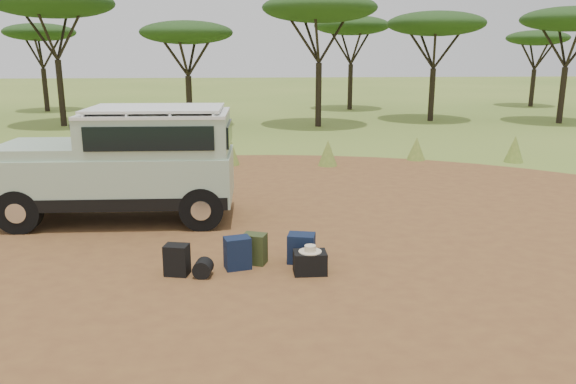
{
  "coord_description": "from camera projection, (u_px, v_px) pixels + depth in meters",
  "views": [
    {
      "loc": [
        0.34,
        -8.4,
        3.41
      ],
      "look_at": [
        1.16,
        1.2,
        1.0
      ],
      "focal_mm": 35.0,
      "sensor_mm": 36.0,
      "label": 1
    }
  ],
  "objects": [
    {
      "name": "ground",
      "position": [
        222.0,
        273.0,
        8.92
      ],
      "size": [
        140.0,
        140.0,
        0.0
      ],
      "primitive_type": "plane",
      "color": "olive",
      "rests_on": "ground"
    },
    {
      "name": "dirt_clearing",
      "position": [
        222.0,
        272.0,
        8.92
      ],
      "size": [
        23.0,
        23.0,
        0.01
      ],
      "primitive_type": "cylinder",
      "color": "brown",
      "rests_on": "ground"
    },
    {
      "name": "grass_fringe",
      "position": [
        234.0,
        153.0,
        17.21
      ],
      "size": [
        36.6,
        1.6,
        0.9
      ],
      "color": "olive",
      "rests_on": "ground"
    },
    {
      "name": "acacia_treeline",
      "position": [
        247.0,
        21.0,
        26.95
      ],
      "size": [
        46.7,
        13.2,
        6.26
      ],
      "color": "black",
      "rests_on": "ground"
    },
    {
      "name": "safari_vehicle",
      "position": [
        126.0,
        166.0,
        11.51
      ],
      "size": [
        4.91,
        2.08,
        2.34
      ],
      "rotation": [
        0.0,
        0.0,
        -0.03
      ],
      "color": "#A5BFA3",
      "rests_on": "ground"
    },
    {
      "name": "backpack_black",
      "position": [
        177.0,
        260.0,
        8.77
      ],
      "size": [
        0.42,
        0.35,
        0.5
      ],
      "primitive_type": "cube",
      "rotation": [
        0.0,
        0.0,
        -0.23
      ],
      "color": "black",
      "rests_on": "ground"
    },
    {
      "name": "backpack_navy",
      "position": [
        237.0,
        253.0,
        9.02
      ],
      "size": [
        0.46,
        0.38,
        0.53
      ],
      "primitive_type": "cube",
      "rotation": [
        0.0,
        0.0,
        0.25
      ],
      "color": "#13203D",
      "rests_on": "ground"
    },
    {
      "name": "backpack_olive",
      "position": [
        255.0,
        249.0,
        9.24
      ],
      "size": [
        0.44,
        0.38,
        0.51
      ],
      "primitive_type": "cube",
      "rotation": [
        0.0,
        0.0,
        -0.36
      ],
      "color": "#364620",
      "rests_on": "ground"
    },
    {
      "name": "duffel_navy",
      "position": [
        301.0,
        248.0,
        9.3
      ],
      "size": [
        0.5,
        0.42,
        0.49
      ],
      "primitive_type": "cube",
      "rotation": [
        0.0,
        0.0,
        -0.23
      ],
      "color": "#13203D",
      "rests_on": "ground"
    },
    {
      "name": "hard_case",
      "position": [
        310.0,
        263.0,
        8.84
      ],
      "size": [
        0.51,
        0.36,
        0.36
      ],
      "primitive_type": "cube",
      "rotation": [
        0.0,
        0.0,
        -0.0
      ],
      "color": "black",
      "rests_on": "ground"
    },
    {
      "name": "stuff_sack",
      "position": [
        203.0,
        268.0,
        8.72
      ],
      "size": [
        0.33,
        0.33,
        0.29
      ],
      "primitive_type": "cylinder",
      "rotation": [
        1.57,
        0.0,
        -0.16
      ],
      "color": "black",
      "rests_on": "ground"
    },
    {
      "name": "safari_hat",
      "position": [
        310.0,
        249.0,
        8.79
      ],
      "size": [
        0.36,
        0.36,
        0.11
      ],
      "color": "beige",
      "rests_on": "hard_case"
    }
  ]
}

